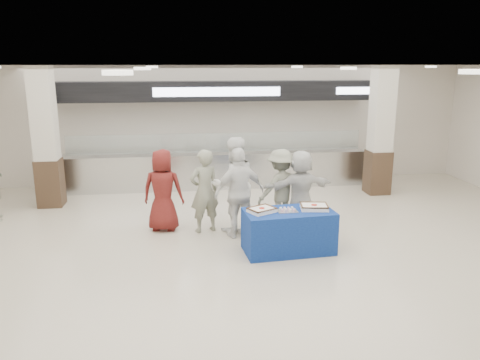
{
  "coord_description": "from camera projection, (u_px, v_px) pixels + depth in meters",
  "views": [
    {
      "loc": [
        -1.07,
        -6.83,
        3.24
      ],
      "look_at": [
        0.1,
        1.6,
        1.12
      ],
      "focal_mm": 35.0,
      "sensor_mm": 36.0,
      "label": 1
    }
  ],
  "objects": [
    {
      "name": "civilian_maroon",
      "position": [
        163.0,
        190.0,
        9.18
      ],
      "size": [
        0.89,
        0.67,
        1.64
      ],
      "primitive_type": "imported",
      "rotation": [
        0.0,
        0.0,
        2.95
      ],
      "color": "maroon",
      "rests_on": "ground"
    },
    {
      "name": "cupcake_tray",
      "position": [
        287.0,
        210.0,
        8.09
      ],
      "size": [
        0.34,
        0.26,
        0.06
      ],
      "color": "#A7A7AC",
      "rests_on": "display_table"
    },
    {
      "name": "serving_line",
      "position": [
        217.0,
        144.0,
        12.39
      ],
      "size": [
        8.7,
        0.85,
        2.8
      ],
      "color": "silver",
      "rests_on": "ground"
    },
    {
      "name": "soldier_b",
      "position": [
        280.0,
        188.0,
        9.49
      ],
      "size": [
        1.17,
        0.94,
        1.58
      ],
      "primitive_type": "imported",
      "rotation": [
        0.0,
        0.0,
        3.54
      ],
      "color": "gray",
      "rests_on": "ground"
    },
    {
      "name": "sheet_cake_right",
      "position": [
        314.0,
        206.0,
        8.21
      ],
      "size": [
        0.52,
        0.43,
        0.1
      ],
      "color": "white",
      "rests_on": "display_table"
    },
    {
      "name": "chef_tall",
      "position": [
        234.0,
        184.0,
        9.17
      ],
      "size": [
        1.1,
        0.98,
        1.87
      ],
      "primitive_type": "imported",
      "rotation": [
        0.0,
        0.0,
        3.5
      ],
      "color": "white",
      "rests_on": "ground"
    },
    {
      "name": "column_right",
      "position": [
        380.0,
        134.0,
        11.68
      ],
      "size": [
        0.55,
        0.55,
        3.2
      ],
      "color": "#362418",
      "rests_on": "ground"
    },
    {
      "name": "column_left",
      "position": [
        46.0,
        141.0,
        10.62
      ],
      "size": [
        0.55,
        0.55,
        3.2
      ],
      "color": "#362418",
      "rests_on": "ground"
    },
    {
      "name": "sheet_cake_left",
      "position": [
        262.0,
        210.0,
        8.05
      ],
      "size": [
        0.53,
        0.49,
        0.09
      ],
      "color": "white",
      "rests_on": "display_table"
    },
    {
      "name": "soldier_a",
      "position": [
        204.0,
        191.0,
        9.1
      ],
      "size": [
        0.7,
        0.57,
        1.65
      ],
      "primitive_type": "imported",
      "rotation": [
        0.0,
        0.0,
        3.48
      ],
      "color": "gray",
      "rests_on": "ground"
    },
    {
      "name": "ground",
      "position": [
        248.0,
        272.0,
        7.49
      ],
      "size": [
        14.0,
        14.0,
        0.0
      ],
      "primitive_type": "plane",
      "color": "beige",
      "rests_on": "ground"
    },
    {
      "name": "civilian_white",
      "position": [
        300.0,
        189.0,
        9.37
      ],
      "size": [
        1.53,
        0.71,
        1.59
      ],
      "primitive_type": "imported",
      "rotation": [
        0.0,
        0.0,
        3.31
      ],
      "color": "white",
      "rests_on": "ground"
    },
    {
      "name": "chef_short",
      "position": [
        239.0,
        193.0,
        8.83
      ],
      "size": [
        1.09,
        0.7,
        1.73
      ],
      "primitive_type": "imported",
      "rotation": [
        0.0,
        0.0,
        3.44
      ],
      "color": "white",
      "rests_on": "ground"
    },
    {
      "name": "display_table",
      "position": [
        289.0,
        231.0,
        8.21
      ],
      "size": [
        1.6,
        0.89,
        0.75
      ],
      "primitive_type": "cube",
      "rotation": [
        0.0,
        0.0,
        0.08
      ],
      "color": "navy",
      "rests_on": "ground"
    }
  ]
}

